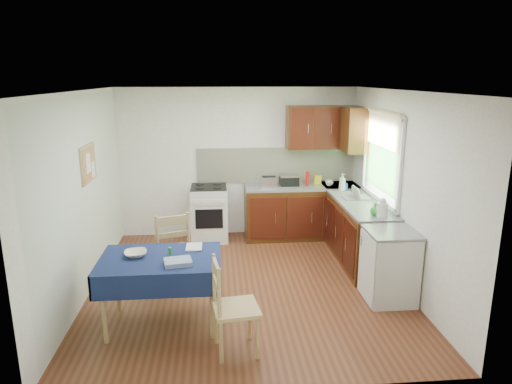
{
  "coord_description": "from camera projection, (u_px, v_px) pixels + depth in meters",
  "views": [
    {
      "loc": [
        -0.36,
        -5.51,
        2.66
      ],
      "look_at": [
        0.14,
        0.18,
        1.21
      ],
      "focal_mm": 32.0,
      "sensor_mm": 36.0,
      "label": 1
    }
  ],
  "objects": [
    {
      "name": "dish_rack",
      "position": [
        356.0,
        197.0,
        6.8
      ],
      "size": [
        0.38,
        0.29,
        0.18
      ],
      "rotation": [
        0.0,
        0.0,
        0.17
      ],
      "color": "gray",
      "rests_on": "worktop_right"
    },
    {
      "name": "cup",
      "position": [
        329.0,
        183.0,
        7.57
      ],
      "size": [
        0.16,
        0.16,
        0.1
      ],
      "primitive_type": "imported",
      "rotation": [
        0.0,
        0.0,
        -0.35
      ],
      "color": "silver",
      "rests_on": "worktop_back"
    },
    {
      "name": "sandwich_press",
      "position": [
        289.0,
        180.0,
        7.61
      ],
      "size": [
        0.31,
        0.27,
        0.18
      ],
      "rotation": [
        0.0,
        0.0,
        0.39
      ],
      "color": "black",
      "rests_on": "worktop_back"
    },
    {
      "name": "worktop_back",
      "position": [
        302.0,
        186.0,
        7.62
      ],
      "size": [
        1.9,
        0.6,
        0.04
      ],
      "primitive_type": "cube",
      "color": "slate",
      "rests_on": "base_cabinets"
    },
    {
      "name": "toaster",
      "position": [
        269.0,
        182.0,
        7.44
      ],
      "size": [
        0.26,
        0.16,
        0.2
      ],
      "rotation": [
        0.0,
        0.0,
        0.25
      ],
      "color": "silver",
      "rests_on": "worktop_back"
    },
    {
      "name": "wall_right",
      "position": [
        401.0,
        190.0,
        5.87
      ],
      "size": [
        0.02,
        4.2,
        2.5
      ],
      "primitive_type": "cube",
      "color": "silver",
      "rests_on": "ground"
    },
    {
      "name": "splashback",
      "position": [
        276.0,
        165.0,
        7.78
      ],
      "size": [
        2.7,
        0.02,
        0.6
      ],
      "primitive_type": "cube",
      "color": "white",
      "rests_on": "wall_back"
    },
    {
      "name": "chair_far",
      "position": [
        171.0,
        249.0,
        5.71
      ],
      "size": [
        0.59,
        0.59,
        1.06
      ],
      "rotation": [
        0.0,
        0.0,
        3.46
      ],
      "color": "tan",
      "rests_on": "ground"
    },
    {
      "name": "upper_cabinets",
      "position": [
        332.0,
        128.0,
        7.42
      ],
      "size": [
        1.2,
        0.85,
        0.7
      ],
      "color": "black",
      "rests_on": "wall_back"
    },
    {
      "name": "worktop_right",
      "position": [
        361.0,
        204.0,
        6.56
      ],
      "size": [
        0.6,
        1.7,
        0.04
      ],
      "primitive_type": "cube",
      "color": "slate",
      "rests_on": "base_cabinets"
    },
    {
      "name": "chair_near",
      "position": [
        231.0,
        304.0,
        4.43
      ],
      "size": [
        0.49,
        0.49,
        0.98
      ],
      "rotation": [
        0.0,
        0.0,
        1.7
      ],
      "color": "tan",
      "rests_on": "ground"
    },
    {
      "name": "spice_jar",
      "position": [
        170.0,
        251.0,
        4.96
      ],
      "size": [
        0.04,
        0.04,
        0.08
      ],
      "primitive_type": "cylinder",
      "color": "green",
      "rests_on": "dining_table"
    },
    {
      "name": "tea_towel",
      "position": [
        178.0,
        262.0,
        4.7
      ],
      "size": [
        0.31,
        0.26,
        0.05
      ],
      "primitive_type": "cube",
      "rotation": [
        0.0,
        0.0,
        0.18
      ],
      "color": "#274791",
      "rests_on": "dining_table"
    },
    {
      "name": "window",
      "position": [
        382.0,
        150.0,
        6.44
      ],
      "size": [
        0.04,
        1.48,
        1.26
      ],
      "color": "#295924",
      "rests_on": "wall_right"
    },
    {
      "name": "floor",
      "position": [
        247.0,
        285.0,
        6.01
      ],
      "size": [
        4.2,
        4.2,
        0.0
      ],
      "primitive_type": "plane",
      "color": "#4E2814",
      "rests_on": "ground"
    },
    {
      "name": "stove",
      "position": [
        209.0,
        213.0,
        7.59
      ],
      "size": [
        0.6,
        0.61,
        0.92
      ],
      "color": "silver",
      "rests_on": "ground"
    },
    {
      "name": "dining_table",
      "position": [
        161.0,
        267.0,
        4.91
      ],
      "size": [
        1.29,
        0.87,
        0.78
      ],
      "rotation": [
        0.0,
        0.0,
        -0.24
      ],
      "color": "#0F183E",
      "rests_on": "ground"
    },
    {
      "name": "wall_left",
      "position": [
        82.0,
        197.0,
        5.53
      ],
      "size": [
        0.02,
        4.2,
        2.5
      ],
      "primitive_type": "cube",
      "color": "silver",
      "rests_on": "ground"
    },
    {
      "name": "worktop_corner",
      "position": [
        340.0,
        186.0,
        7.67
      ],
      "size": [
        0.6,
        0.6,
        0.04
      ],
      "primitive_type": "cube",
      "color": "slate",
      "rests_on": "base_cabinets"
    },
    {
      "name": "soap_bottle_a",
      "position": [
        342.0,
        182.0,
        7.22
      ],
      "size": [
        0.15,
        0.15,
        0.28
      ],
      "primitive_type": "imported",
      "rotation": [
        0.0,
        0.0,
        0.72
      ],
      "color": "silver",
      "rests_on": "worktop_right"
    },
    {
      "name": "wall_front",
      "position": [
        263.0,
        257.0,
        3.67
      ],
      "size": [
        4.0,
        0.02,
        2.5
      ],
      "primitive_type": "cube",
      "color": "silver",
      "rests_on": "ground"
    },
    {
      "name": "soap_bottle_c",
      "position": [
        375.0,
        209.0,
        5.93
      ],
      "size": [
        0.17,
        0.17,
        0.17
      ],
      "primitive_type": "imported",
      "rotation": [
        0.0,
        0.0,
        3.44
      ],
      "color": "#278F28",
      "rests_on": "worktop_right"
    },
    {
      "name": "ceiling",
      "position": [
        246.0,
        91.0,
        5.39
      ],
      "size": [
        4.0,
        4.2,
        0.02
      ],
      "primitive_type": "cube",
      "color": "white",
      "rests_on": "wall_back"
    },
    {
      "name": "book",
      "position": [
        186.0,
        247.0,
        5.15
      ],
      "size": [
        0.18,
        0.25,
        0.02
      ],
      "primitive_type": "imported",
      "rotation": [
        0.0,
        0.0,
        -0.0
      ],
      "color": "white",
      "rests_on": "dining_table"
    },
    {
      "name": "wall_back",
      "position": [
        238.0,
        162.0,
        7.73
      ],
      "size": [
        4.0,
        0.02,
        2.5
      ],
      "primitive_type": "cube",
      "color": "silver",
      "rests_on": "ground"
    },
    {
      "name": "yellow_packet",
      "position": [
        317.0,
        179.0,
        7.69
      ],
      "size": [
        0.12,
        0.09,
        0.15
      ],
      "primitive_type": "cube",
      "rotation": [
        0.0,
        0.0,
        -0.13
      ],
      "color": "yellow",
      "rests_on": "worktop_back"
    },
    {
      "name": "fridge",
      "position": [
        390.0,
        266.0,
        5.51
      ],
      "size": [
        0.58,
        0.6,
        0.89
      ],
      "color": "silver",
      "rests_on": "ground"
    },
    {
      "name": "kettle",
      "position": [
        382.0,
        208.0,
        5.88
      ],
      "size": [
        0.15,
        0.15,
        0.25
      ],
      "color": "silver",
      "rests_on": "worktop_right"
    },
    {
      "name": "corkboard",
      "position": [
        88.0,
        164.0,
        5.74
      ],
      "size": [
        0.04,
        0.62,
        0.47
      ],
      "color": "tan",
      "rests_on": "wall_left"
    },
    {
      "name": "soap_bottle_b",
      "position": [
        344.0,
        185.0,
        7.26
      ],
      "size": [
        0.09,
        0.09,
        0.18
      ],
      "primitive_type": "imported",
      "rotation": [
        0.0,
        0.0,
        1.73
      ],
      "color": "#1E47B1",
      "rests_on": "worktop_right"
    },
    {
      "name": "plate_bowl",
      "position": [
        136.0,
        254.0,
        4.91
      ],
      "size": [
        0.28,
        0.28,
        0.06
      ],
      "primitive_type": "imported",
      "rotation": [
        0.0,
        0.0,
        0.18
      ],
      "color": "beige",
      "rests_on": "dining_table"
    },
    {
      "name": "sauce_bottle",
      "position": [
        307.0,
        179.0,
        7.54
      ],
      "size": [
        0.06,
        0.06,
        0.24
      ],
      "primitive_type": "cylinder",
      "color": "red",
      "rests_on": "worktop_back"
    },
    {
      "name": "base_cabinets",
      "position": [
        326.0,
        222.0,
        7.23
      ],
      "size": [
        1.9,
        2.3,
        0.86
      ],
      "color": "black",
      "rests_on": "ground"
    }
  ]
}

